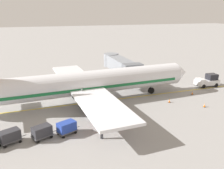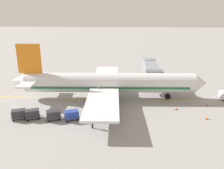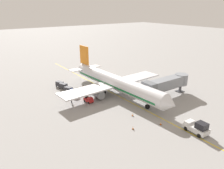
{
  "view_description": "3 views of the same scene",
  "coord_description": "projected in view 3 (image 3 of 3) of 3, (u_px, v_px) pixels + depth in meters",
  "views": [
    {
      "loc": [
        35.38,
        -8.0,
        14.13
      ],
      "look_at": [
        -0.42,
        4.37,
        2.51
      ],
      "focal_mm": 38.78,
      "sensor_mm": 36.0,
      "label": 1
    },
    {
      "loc": [
        40.86,
        3.72,
        16.37
      ],
      "look_at": [
        -0.1,
        1.07,
        2.95
      ],
      "focal_mm": 36.38,
      "sensor_mm": 36.0,
      "label": 2
    },
    {
      "loc": [
        31.53,
        43.15,
        21.67
      ],
      "look_at": [
        1.39,
        1.28,
        3.17
      ],
      "focal_mm": 35.0,
      "sensor_mm": 36.0,
      "label": 3
    }
  ],
  "objects": [
    {
      "name": "safety_cone_nose_right",
      "position": [
        133.0,
        115.0,
        45.66
      ],
      "size": [
        0.36,
        0.36,
        0.59
      ],
      "color": "black",
      "rests_on": "ground"
    },
    {
      "name": "baggage_tug_lead",
      "position": [
        89.0,
        100.0,
        52.03
      ],
      "size": [
        1.57,
        2.63,
        1.62
      ],
      "color": "#B21E1E",
      "rests_on": "ground"
    },
    {
      "name": "baggage_cart_front",
      "position": [
        74.0,
        92.0,
        55.76
      ],
      "size": [
        2.07,
        2.93,
        1.58
      ],
      "color": "#4C4C51",
      "rests_on": "ground"
    },
    {
      "name": "baggage_cart_third_in_train",
      "position": [
        63.0,
        86.0,
        60.49
      ],
      "size": [
        2.07,
        2.93,
        1.58
      ],
      "color": "#4C4C51",
      "rests_on": "ground"
    },
    {
      "name": "safety_cone_wing_tip",
      "position": [
        133.0,
        128.0,
        40.69
      ],
      "size": [
        0.36,
        0.36,
        0.59
      ],
      "color": "black",
      "rests_on": "ground"
    },
    {
      "name": "parked_airliner",
      "position": [
        115.0,
        82.0,
        56.36
      ],
      "size": [
        30.22,
        37.32,
        10.63
      ],
      "color": "silver",
      "rests_on": "ground"
    },
    {
      "name": "ground_crew_wing_walker",
      "position": [
        71.0,
        99.0,
        51.7
      ],
      "size": [
        0.58,
        0.57,
        1.69
      ],
      "color": "#232328",
      "rests_on": "ground"
    },
    {
      "name": "baggage_cart_tail_end",
      "position": [
        60.0,
        84.0,
        62.01
      ],
      "size": [
        2.07,
        2.93,
        1.58
      ],
      "color": "#4C4C51",
      "rests_on": "ground"
    },
    {
      "name": "gate_lead_in_line",
      "position": [
        113.0,
        93.0,
        57.62
      ],
      "size": [
        0.24,
        80.0,
        0.01
      ],
      "primitive_type": "cube",
      "color": "gold",
      "rests_on": "ground"
    },
    {
      "name": "ground_plane",
      "position": [
        113.0,
        93.0,
        57.62
      ],
      "size": [
        400.0,
        400.0,
        0.0
      ],
      "primitive_type": "plane",
      "color": "gray"
    },
    {
      "name": "jet_bridge",
      "position": [
        167.0,
        84.0,
        54.64
      ],
      "size": [
        14.53,
        3.5,
        4.98
      ],
      "color": "gray",
      "rests_on": "ground"
    },
    {
      "name": "baggage_cart_second_in_train",
      "position": [
        68.0,
        89.0,
        57.85
      ],
      "size": [
        2.07,
        2.93,
        1.58
      ],
      "color": "#4C4C51",
      "rests_on": "ground"
    },
    {
      "name": "pushback_tractor",
      "position": [
        197.0,
        127.0,
        39.32
      ],
      "size": [
        2.37,
        4.48,
        2.4
      ],
      "color": "silver",
      "rests_on": "ground"
    },
    {
      "name": "safety_cone_nose_left",
      "position": [
        161.0,
        123.0,
        42.28
      ],
      "size": [
        0.36,
        0.36,
        0.59
      ],
      "color": "black",
      "rests_on": "ground"
    }
  ]
}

